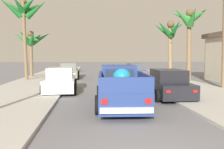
{
  "coord_description": "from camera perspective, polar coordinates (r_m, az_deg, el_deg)",
  "views": [
    {
      "loc": [
        -1.24,
        -3.71,
        2.29
      ],
      "look_at": [
        0.07,
        9.63,
        1.2
      ],
      "focal_mm": 37.44,
      "sensor_mm": 36.0,
      "label": 1
    }
  ],
  "objects": [
    {
      "name": "sidewalk_right",
      "position": [
        17.16,
        16.86,
        -3.02
      ],
      "size": [
        4.9,
        60.0,
        0.12
      ],
      "primitive_type": "cube",
      "color": "#B2AFA8",
      "rests_on": "ground"
    },
    {
      "name": "palm_tree_right_mid",
      "position": [
        25.58,
        -19.22,
        7.99
      ],
      "size": [
        4.08,
        3.51,
        4.86
      ],
      "color": "brown",
      "rests_on": "ground"
    },
    {
      "name": "car_right_near",
      "position": [
        23.95,
        -10.45,
        0.8
      ],
      "size": [
        2.12,
        4.3,
        1.54
      ],
      "color": "slate",
      "rests_on": "ground"
    },
    {
      "name": "curb_left",
      "position": [
        16.15,
        -16.27,
        -3.51
      ],
      "size": [
        0.16,
        60.0,
        0.1
      ],
      "primitive_type": "cube",
      "color": "silver",
      "rests_on": "ground"
    },
    {
      "name": "car_left_mid",
      "position": [
        15.1,
        -12.51,
        -1.45
      ],
      "size": [
        2.17,
        4.32,
        1.54
      ],
      "color": "silver",
      "rests_on": "ground"
    },
    {
      "name": "car_left_near",
      "position": [
        22.99,
        5.91,
        0.7
      ],
      "size": [
        2.03,
        4.26,
        1.54
      ],
      "color": "#474C56",
      "rests_on": "ground"
    },
    {
      "name": "palm_tree_left_back",
      "position": [
        21.51,
        18.4,
        12.15
      ],
      "size": [
        3.52,
        3.9,
        6.29
      ],
      "color": "brown",
      "rests_on": "ground"
    },
    {
      "name": "pickup_truck",
      "position": [
        10.69,
        2.08,
        -3.4
      ],
      "size": [
        2.43,
        5.31,
        1.8
      ],
      "color": "navy",
      "rests_on": "ground"
    },
    {
      "name": "palm_tree_right_fore",
      "position": [
        25.18,
        13.93,
        9.76
      ],
      "size": [
        3.3,
        4.02,
        5.89
      ],
      "color": "#846B4C",
      "rests_on": "ground"
    },
    {
      "name": "car_right_mid",
      "position": [
        13.16,
        13.4,
        -2.37
      ],
      "size": [
        2.08,
        4.28,
        1.54
      ],
      "color": "black",
      "rests_on": "ground"
    },
    {
      "name": "curb_right",
      "position": [
        16.79,
        13.54,
        -3.14
      ],
      "size": [
        0.16,
        60.0,
        0.1
      ],
      "primitive_type": "cube",
      "color": "silver",
      "rests_on": "ground"
    },
    {
      "name": "palm_tree_left_mid",
      "position": [
        22.45,
        -20.7,
        14.16
      ],
      "size": [
        4.14,
        3.31,
        7.29
      ],
      "color": "brown",
      "rests_on": "ground"
    },
    {
      "name": "sidewalk_left",
      "position": [
        16.38,
        -19.9,
        -3.45
      ],
      "size": [
        4.9,
        60.0,
        0.12
      ],
      "primitive_type": "cube",
      "color": "#B2AFA8",
      "rests_on": "ground"
    }
  ]
}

